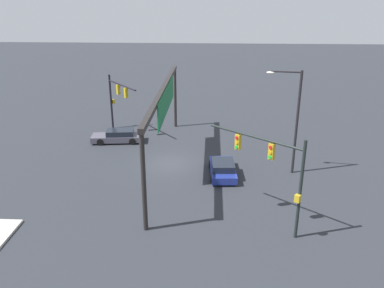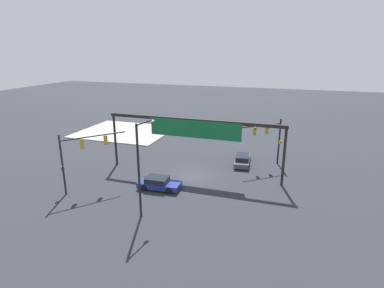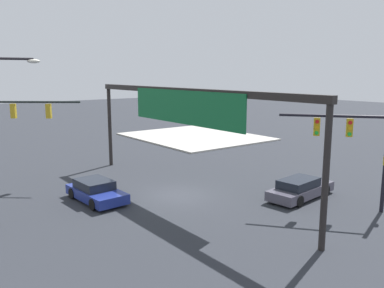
% 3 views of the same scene
% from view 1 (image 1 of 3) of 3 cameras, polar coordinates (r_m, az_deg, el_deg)
% --- Properties ---
extents(ground_plane, '(170.09, 170.09, 0.00)m').
position_cam_1_polar(ground_plane, '(32.72, -3.23, -2.85)').
color(ground_plane, '#292C32').
extents(traffic_signal_near_corner, '(4.47, 5.11, 6.02)m').
position_cam_1_polar(traffic_signal_near_corner, '(22.90, 11.77, -2.82)').
color(traffic_signal_near_corner, black).
rests_on(traffic_signal_near_corner, ground).
extents(traffic_signal_opposite_side, '(4.67, 3.62, 5.63)m').
position_cam_1_polar(traffic_signal_opposite_side, '(39.86, -10.87, 6.99)').
color(traffic_signal_opposite_side, black).
rests_on(traffic_signal_opposite_side, ground).
extents(streetlamp_curved_arm, '(0.58, 2.61, 8.08)m').
position_cam_1_polar(streetlamp_curved_arm, '(30.42, 14.54, 4.08)').
color(streetlamp_curved_arm, black).
rests_on(streetlamp_curved_arm, ground).
extents(overhead_sign_gantry, '(19.97, 0.43, 6.42)m').
position_cam_1_polar(overhead_sign_gantry, '(31.08, -4.04, 6.29)').
color(overhead_sign_gantry, black).
rests_on(overhead_sign_gantry, ground).
extents(sedan_car_approaching, '(2.25, 4.95, 1.21)m').
position_cam_1_polar(sedan_car_approaching, '(37.84, -10.68, 1.12)').
color(sedan_car_approaching, '#4B4756').
rests_on(sedan_car_approaching, ground).
extents(sedan_car_waiting_far, '(4.33, 2.17, 1.21)m').
position_cam_1_polar(sedan_car_waiting_far, '(30.47, 4.48, -3.57)').
color(sedan_car_waiting_far, navy).
rests_on(sedan_car_waiting_far, ground).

